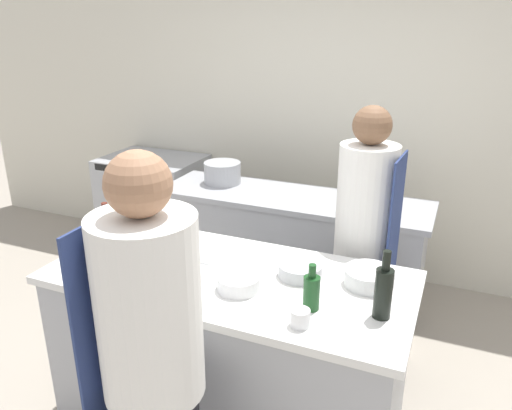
# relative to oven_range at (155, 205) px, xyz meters

# --- Properties ---
(wall_back) EXTENTS (8.00, 0.06, 2.80)m
(wall_back) POSITION_rel_oven_range_xyz_m (1.65, 0.39, 0.93)
(wall_back) COLOR silver
(wall_back) RESTS_ON ground_plane
(prep_counter) EXTENTS (1.83, 0.85, 0.94)m
(prep_counter) POSITION_rel_oven_range_xyz_m (1.65, -1.74, 0.00)
(prep_counter) COLOR #A8AAAF
(prep_counter) RESTS_ON ground_plane
(pass_counter) EXTENTS (1.98, 0.60, 0.94)m
(pass_counter) POSITION_rel_oven_range_xyz_m (1.55, -0.49, 0.00)
(pass_counter) COLOR #A8AAAF
(pass_counter) RESTS_ON ground_plane
(oven_range) EXTENTS (0.90, 0.67, 0.94)m
(oven_range) POSITION_rel_oven_range_xyz_m (0.00, 0.00, 0.00)
(oven_range) COLOR #A8AAAF
(oven_range) RESTS_ON ground_plane
(chef_at_prep_near) EXTENTS (0.40, 0.38, 1.74)m
(chef_at_prep_near) POSITION_rel_oven_range_xyz_m (1.68, -2.46, 0.40)
(chef_at_prep_near) COLOR black
(chef_at_prep_near) RESTS_ON ground_plane
(chef_at_stove) EXTENTS (0.35, 0.33, 1.71)m
(chef_at_stove) POSITION_rel_oven_range_xyz_m (2.19, -1.07, 0.40)
(chef_at_stove) COLOR black
(chef_at_stove) RESTS_ON ground_plane
(bottle_olive_oil) EXTENTS (0.07, 0.07, 0.24)m
(bottle_olive_oil) POSITION_rel_oven_range_xyz_m (0.84, -1.66, 0.56)
(bottle_olive_oil) COLOR #5B2319
(bottle_olive_oil) RESTS_ON prep_counter
(bottle_vinegar) EXTENTS (0.07, 0.07, 0.22)m
(bottle_vinegar) POSITION_rel_oven_range_xyz_m (2.12, -1.89, 0.55)
(bottle_vinegar) COLOR #19471E
(bottle_vinegar) RESTS_ON prep_counter
(bottle_wine) EXTENTS (0.08, 0.08, 0.18)m
(bottle_wine) POSITION_rel_oven_range_xyz_m (1.15, -1.45, 0.54)
(bottle_wine) COLOR silver
(bottle_wine) RESTS_ON prep_counter
(bottle_cooking_oil) EXTENTS (0.08, 0.08, 0.31)m
(bottle_cooking_oil) POSITION_rel_oven_range_xyz_m (2.42, -1.83, 0.59)
(bottle_cooking_oil) COLOR black
(bottle_cooking_oil) RESTS_ON prep_counter
(bottle_sauce) EXTENTS (0.06, 0.06, 0.32)m
(bottle_sauce) POSITION_rel_oven_range_xyz_m (1.21, -2.06, 0.59)
(bottle_sauce) COLOR #2D5175
(bottle_sauce) RESTS_ON prep_counter
(bowl_mixing_large) EXTENTS (0.25, 0.25, 0.06)m
(bowl_mixing_large) POSITION_rel_oven_range_xyz_m (1.03, -1.99, 0.50)
(bowl_mixing_large) COLOR navy
(bowl_mixing_large) RESTS_ON prep_counter
(bowl_prep_small) EXTENTS (0.22, 0.22, 0.07)m
(bowl_prep_small) POSITION_rel_oven_range_xyz_m (1.99, -1.63, 0.50)
(bowl_prep_small) COLOR #B7BABC
(bowl_prep_small) RESTS_ON prep_counter
(bowl_ceramic_blue) EXTENTS (0.20, 0.20, 0.07)m
(bowl_ceramic_blue) POSITION_rel_oven_range_xyz_m (1.76, -1.86, 0.50)
(bowl_ceramic_blue) COLOR white
(bowl_ceramic_blue) RESTS_ON prep_counter
(bowl_wooden_salad) EXTENTS (0.24, 0.24, 0.08)m
(bowl_wooden_salad) POSITION_rel_oven_range_xyz_m (2.32, -1.58, 0.51)
(bowl_wooden_salad) COLOR white
(bowl_wooden_salad) RESTS_ON prep_counter
(cup) EXTENTS (0.08, 0.08, 0.08)m
(cup) POSITION_rel_oven_range_xyz_m (2.12, -2.04, 0.51)
(cup) COLOR white
(cup) RESTS_ON prep_counter
(cutting_board) EXTENTS (0.34, 0.22, 0.01)m
(cutting_board) POSITION_rel_oven_range_xyz_m (1.34, -1.59, 0.47)
(cutting_board) COLOR white
(cutting_board) RESTS_ON prep_counter
(stockpot) EXTENTS (0.29, 0.29, 0.17)m
(stockpot) POSITION_rel_oven_range_xyz_m (0.95, -0.41, 0.55)
(stockpot) COLOR #A8AAAF
(stockpot) RESTS_ON pass_counter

